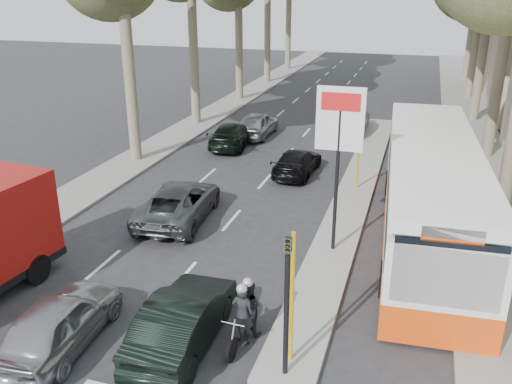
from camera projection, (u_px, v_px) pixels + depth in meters
ground at (183, 318)px, 14.74m from camera, size 120.00×120.00×0.00m
sidewalk_right at (469, 123)px, 34.60m from camera, size 3.20×70.00×0.12m
median_left at (238, 99)px, 41.84m from camera, size 2.40×64.00×0.12m
traffic_island at (356, 189)px, 23.60m from camera, size 1.50×26.00×0.16m
billboard at (339, 147)px, 16.94m from camera, size 1.50×12.10×5.60m
traffic_light_island at (287, 285)px, 11.60m from camera, size 0.16×0.41×3.60m
silver_hatchback at (59, 322)px, 13.36m from camera, size 1.92×4.24×1.41m
dark_hatchback at (183, 319)px, 13.45m from camera, size 1.66×4.37×1.42m
queue_car_a at (179, 202)px, 20.61m from camera, size 2.78×5.18×1.38m
queue_car_b at (297, 162)px, 25.52m from camera, size 1.81×4.14×1.18m
queue_car_c at (257, 124)px, 31.76m from camera, size 1.74×4.23×1.43m
queue_car_d at (354, 121)px, 32.48m from camera, size 1.58×4.39×1.44m
queue_car_e at (232, 135)px, 29.82m from camera, size 2.24×4.70×1.32m
city_bus at (430, 190)px, 18.66m from camera, size 3.65×13.35×3.48m
motorcycle at (245, 312)px, 13.61m from camera, size 0.74×2.03×1.72m
pedestrian_near at (498, 219)px, 18.36m from camera, size 0.96×1.19×1.82m
pedestrian_far at (457, 204)px, 19.69m from camera, size 1.16×1.10×1.72m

